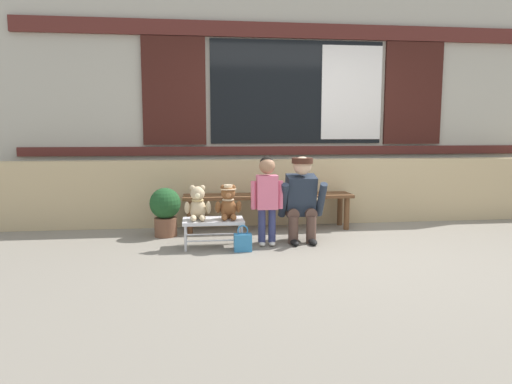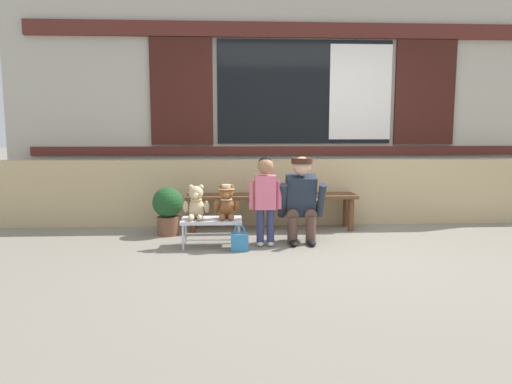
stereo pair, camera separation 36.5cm
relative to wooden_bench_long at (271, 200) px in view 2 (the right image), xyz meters
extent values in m
plane|color=gray|center=(0.52, -1.06, -0.37)|extent=(60.00, 60.00, 0.00)
cube|color=tan|center=(0.52, 0.37, 0.05)|extent=(7.93, 0.25, 0.85)
cube|color=#B7B2A3|center=(0.52, 0.89, 1.34)|extent=(8.10, 0.20, 3.42)
cube|color=#56231E|center=(0.52, 0.77, 0.58)|extent=(7.45, 0.04, 0.12)
cube|color=black|center=(0.52, 0.78, 1.38)|extent=(2.40, 0.03, 1.40)
cube|color=white|center=(1.29, 0.76, 1.38)|extent=(0.86, 0.02, 1.29)
cube|color=#3D1914|center=(-1.16, 0.77, 1.38)|extent=(0.84, 0.05, 1.43)
cube|color=#3D1914|center=(2.20, 0.77, 1.38)|extent=(0.84, 0.05, 1.43)
cube|color=#56231E|center=(0.52, 0.76, 2.20)|extent=(7.45, 0.06, 0.20)
cube|color=brown|center=(0.00, -0.14, 0.05)|extent=(2.10, 0.11, 0.04)
cube|color=brown|center=(0.00, 0.00, 0.05)|extent=(2.10, 0.11, 0.04)
cube|color=brown|center=(0.00, 0.14, 0.05)|extent=(2.10, 0.11, 0.04)
cylinder|color=brown|center=(-0.97, -0.14, -0.17)|extent=(0.07, 0.07, 0.40)
cylinder|color=brown|center=(-0.97, 0.14, -0.17)|extent=(0.07, 0.07, 0.40)
cylinder|color=brown|center=(0.97, -0.14, -0.17)|extent=(0.07, 0.07, 0.40)
cylinder|color=brown|center=(0.97, 0.14, -0.17)|extent=(0.07, 0.07, 0.40)
cube|color=silver|center=(-0.71, -0.84, -0.09)|extent=(0.64, 0.36, 0.04)
cylinder|color=silver|center=(-1.00, -0.99, -0.24)|extent=(0.02, 0.02, 0.26)
cylinder|color=silver|center=(-1.00, -0.69, -0.24)|extent=(0.02, 0.02, 0.26)
cylinder|color=silver|center=(-0.42, -0.99, -0.24)|extent=(0.02, 0.02, 0.26)
cylinder|color=silver|center=(-0.42, -0.69, -0.24)|extent=(0.02, 0.02, 0.26)
cylinder|color=silver|center=(-0.71, -0.99, -0.27)|extent=(0.58, 0.02, 0.02)
cylinder|color=silver|center=(-0.71, -0.69, -0.27)|extent=(0.58, 0.02, 0.02)
ellipsoid|color=#CCB289|center=(-0.87, -0.82, 0.04)|extent=(0.17, 0.14, 0.22)
sphere|color=#CCB289|center=(-0.87, -0.83, 0.20)|extent=(0.15, 0.15, 0.15)
sphere|color=#FFEEBB|center=(-0.87, -0.88, 0.19)|extent=(0.06, 0.06, 0.06)
sphere|color=#CCB289|center=(-0.92, -0.82, 0.26)|extent=(0.06, 0.06, 0.06)
ellipsoid|color=#CCB289|center=(-0.98, -0.85, 0.06)|extent=(0.06, 0.11, 0.16)
ellipsoid|color=#CCB289|center=(-0.92, -0.93, -0.04)|extent=(0.06, 0.15, 0.06)
sphere|color=#CCB289|center=(-0.82, -0.82, 0.26)|extent=(0.06, 0.06, 0.06)
ellipsoid|color=#CCB289|center=(-0.76, -0.85, 0.06)|extent=(0.06, 0.11, 0.16)
ellipsoid|color=#CCB289|center=(-0.82, -0.93, -0.04)|extent=(0.06, 0.15, 0.06)
torus|color=#D6B775|center=(-0.87, -0.82, 0.13)|extent=(0.13, 0.13, 0.02)
ellipsoid|color=brown|center=(-0.55, -0.82, 0.04)|extent=(0.17, 0.14, 0.22)
sphere|color=brown|center=(-0.55, -0.83, 0.20)|extent=(0.15, 0.15, 0.15)
sphere|color=#AE6E42|center=(-0.55, -0.88, 0.19)|extent=(0.06, 0.06, 0.06)
sphere|color=brown|center=(-0.60, -0.82, 0.26)|extent=(0.06, 0.06, 0.06)
ellipsoid|color=brown|center=(-0.66, -0.85, 0.06)|extent=(0.06, 0.11, 0.16)
ellipsoid|color=brown|center=(-0.60, -0.93, -0.04)|extent=(0.06, 0.15, 0.06)
sphere|color=brown|center=(-0.50, -0.82, 0.26)|extent=(0.06, 0.06, 0.06)
ellipsoid|color=brown|center=(-0.44, -0.85, 0.06)|extent=(0.06, 0.11, 0.16)
ellipsoid|color=brown|center=(-0.50, -0.93, -0.04)|extent=(0.06, 0.15, 0.06)
torus|color=beige|center=(-0.55, -0.82, 0.13)|extent=(0.13, 0.13, 0.02)
cylinder|color=beige|center=(-0.55, -0.82, 0.24)|extent=(0.17, 0.17, 0.01)
cylinder|color=beige|center=(-0.55, -0.82, 0.27)|extent=(0.10, 0.10, 0.04)
cylinder|color=navy|center=(-0.19, -0.84, -0.15)|extent=(0.08, 0.08, 0.36)
ellipsoid|color=silver|center=(-0.19, -0.86, -0.35)|extent=(0.07, 0.12, 0.05)
cylinder|color=navy|center=(-0.08, -0.84, -0.15)|extent=(0.08, 0.08, 0.36)
ellipsoid|color=silver|center=(-0.08, -0.86, -0.35)|extent=(0.07, 0.12, 0.05)
cube|color=#E56B89|center=(-0.14, -0.84, 0.21)|extent=(0.22, 0.15, 0.36)
cylinder|color=#E56B89|center=(-0.28, -0.84, 0.18)|extent=(0.06, 0.06, 0.30)
cylinder|color=#E56B89|center=(0.01, -0.84, 0.18)|extent=(0.06, 0.06, 0.30)
sphere|color=#9E7051|center=(-0.14, -0.84, 0.49)|extent=(0.17, 0.17, 0.17)
sphere|color=black|center=(-0.14, -0.83, 0.51)|extent=(0.16, 0.16, 0.16)
cylinder|color=brown|center=(0.16, -0.79, -0.22)|extent=(0.11, 0.11, 0.30)
cylinder|color=brown|center=(0.16, -0.65, -0.05)|extent=(0.13, 0.32, 0.13)
ellipsoid|color=black|center=(0.16, -0.87, -0.34)|extent=(0.09, 0.20, 0.06)
cylinder|color=brown|center=(0.36, -0.79, -0.22)|extent=(0.11, 0.11, 0.30)
cylinder|color=brown|center=(0.36, -0.65, -0.05)|extent=(0.13, 0.32, 0.13)
ellipsoid|color=black|center=(0.36, -0.87, -0.34)|extent=(0.09, 0.20, 0.06)
cube|color=#232D3D|center=(0.26, -0.68, 0.15)|extent=(0.32, 0.30, 0.47)
cylinder|color=#232D3D|center=(0.05, -0.78, 0.11)|extent=(0.08, 0.28, 0.40)
cylinder|color=#232D3D|center=(0.47, -0.78, 0.11)|extent=(0.08, 0.28, 0.40)
sphere|color=#DBB28E|center=(0.26, -0.75, 0.48)|extent=(0.20, 0.20, 0.20)
cylinder|color=#422319|center=(0.26, -0.75, 0.53)|extent=(0.23, 0.23, 0.06)
cube|color=brown|center=(0.45, -0.59, 0.01)|extent=(0.10, 0.22, 0.16)
cube|color=teal|center=(-0.42, -1.05, -0.28)|extent=(0.18, 0.11, 0.18)
torus|color=teal|center=(-0.42, -1.05, -0.16)|extent=(0.11, 0.01, 0.11)
cylinder|color=brown|center=(-1.25, -0.25, -0.26)|extent=(0.26, 0.26, 0.22)
sphere|color=#1E4C23|center=(-1.25, -0.25, 0.02)|extent=(0.36, 0.36, 0.36)
camera|label=1|loc=(-0.87, -5.76, 0.86)|focal=33.22mm
camera|label=2|loc=(-0.50, -5.80, 0.86)|focal=33.22mm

